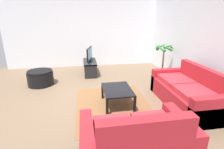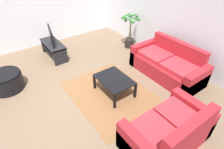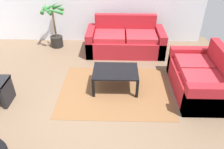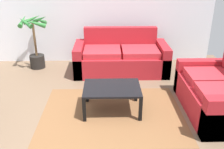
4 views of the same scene
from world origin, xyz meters
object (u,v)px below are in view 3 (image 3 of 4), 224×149
Objects in this scene: couch_loveseat at (200,78)px; potted_palm at (55,27)px; couch_main at (125,41)px; coffee_table at (115,73)px.

couch_loveseat is 3.81m from potted_palm.
potted_palm is at bearing 149.71° from couch_loveseat.
couch_loveseat is at bearing -49.34° from couch_main.
couch_main is 1.61m from coffee_table.
couch_loveseat is 1.65m from coffee_table.
couch_loveseat is at bearing -30.29° from potted_palm.
potted_palm reaches higher than couch_loveseat.
couch_main is 1.27× the size of couch_loveseat.
couch_main is 2.18m from couch_loveseat.
potted_palm is at bearing 171.93° from couch_main.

